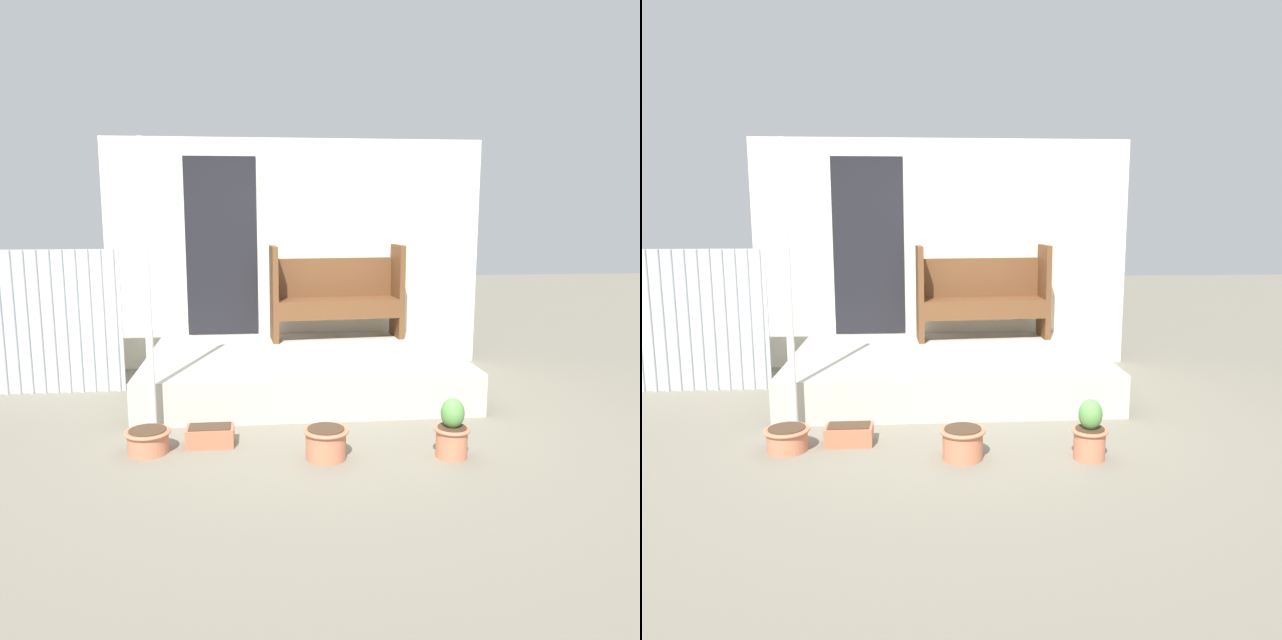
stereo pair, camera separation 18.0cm
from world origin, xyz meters
The scene contains 9 objects.
ground_plane centered at (0.00, 0.00, 0.00)m, with size 24.00×24.00×0.00m, color #706B5B.
porch_slab centered at (-0.06, 1.04, 0.19)m, with size 3.08×2.07×0.39m.
house_wall centered at (-0.10, 2.10, 1.30)m, with size 4.28×0.08×2.60m.
support_post centered at (-1.38, -0.12, 1.18)m, with size 0.06×0.06×2.35m.
bench centered at (0.36, 1.74, 0.91)m, with size 1.48×0.51×1.04m.
flower_pot_left centered at (-1.36, -0.53, 0.10)m, with size 0.35×0.35×0.18m.
flower_pot_middle centered at (-0.04, -0.77, 0.13)m, with size 0.34×0.34×0.23m.
flower_pot_right centered at (0.89, -0.84, 0.20)m, with size 0.27×0.27×0.45m.
planter_box_rect centered at (-0.90, -0.43, 0.08)m, with size 0.37×0.21×0.16m.
Camera 2 is at (-0.34, -5.11, 1.80)m, focal length 35.00 mm.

